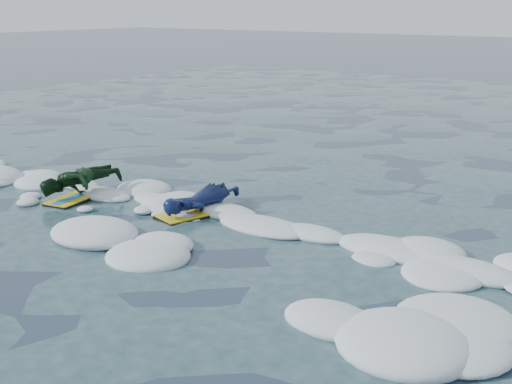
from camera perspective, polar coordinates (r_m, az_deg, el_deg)
ground at (r=8.02m, az=-8.80°, el=-5.50°), size 120.00×120.00×0.00m
foam_band at (r=8.74m, az=-4.14°, el=-3.49°), size 12.00×3.10×0.30m
prone_woman_unit at (r=9.43m, az=-5.03°, el=-0.82°), size 0.78×1.50×0.37m
prone_child_unit at (r=10.43m, az=-15.33°, el=0.71°), size 0.93×1.39×0.50m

